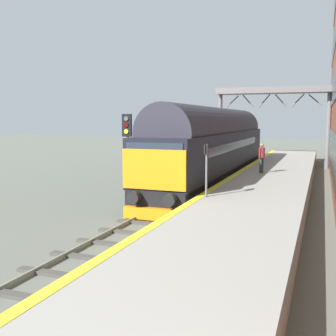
{
  "coord_description": "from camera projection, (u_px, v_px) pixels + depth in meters",
  "views": [
    {
      "loc": [
        6.1,
        -19.68,
        3.95
      ],
      "look_at": [
        0.2,
        -3.86,
        1.98
      ],
      "focal_mm": 44.35,
      "sensor_mm": 36.0,
      "label": 1
    }
  ],
  "objects": [
    {
      "name": "ground_plane",
      "position": [
        191.0,
        198.0,
        20.89
      ],
      "size": [
        140.0,
        140.0,
        0.0
      ],
      "primitive_type": "plane",
      "color": "#60645A",
      "rests_on": "ground"
    },
    {
      "name": "track_main",
      "position": [
        191.0,
        197.0,
        20.88
      ],
      "size": [
        2.5,
        60.0,
        0.15
      ],
      "color": "gray",
      "rests_on": "ground"
    },
    {
      "name": "station_platform",
      "position": [
        264.0,
        193.0,
        19.58
      ],
      "size": [
        4.0,
        44.0,
        1.01
      ],
      "color": "#9B9891",
      "rests_on": "ground"
    },
    {
      "name": "diesel_locomotive",
      "position": [
        214.0,
        144.0,
        24.97
      ],
      "size": [
        2.74,
        19.62,
        4.68
      ],
      "color": "black",
      "rests_on": "ground"
    },
    {
      "name": "signal_post_near",
      "position": [
        128.0,
        148.0,
        18.29
      ],
      "size": [
        0.44,
        0.22,
        4.2
      ],
      "color": "gray",
      "rests_on": "ground"
    },
    {
      "name": "platform_number_sign",
      "position": [
        206.0,
        162.0,
        15.8
      ],
      "size": [
        0.1,
        0.44,
        2.02
      ],
      "color": "slate",
      "rests_on": "station_platform"
    },
    {
      "name": "waiting_passenger",
      "position": [
        262.0,
        155.0,
        22.99
      ],
      "size": [
        0.44,
        0.48,
        1.64
      ],
      "rotation": [
        0.0,
        0.0,
        1.19
      ],
      "color": "#32353A",
      "rests_on": "station_platform"
    },
    {
      "name": "overhead_footbridge",
      "position": [
        273.0,
        96.0,
        34.57
      ],
      "size": [
        9.3,
        2.0,
        6.62
      ],
      "color": "slate",
      "rests_on": "ground"
    }
  ]
}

